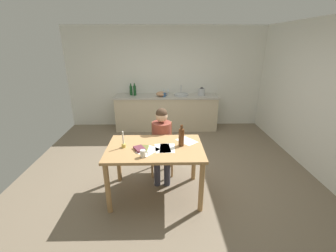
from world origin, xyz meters
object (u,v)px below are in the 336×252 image
at_px(book_magazine, 140,149).
at_px(teacup_on_counter, 164,95).
at_px(chair_at_table, 162,145).
at_px(dining_table, 155,154).
at_px(book_cookery, 143,149).
at_px(person_seated, 162,139).
at_px(stovetop_kettle, 202,92).
at_px(sink_unit, 181,94).
at_px(coffee_mug, 143,153).
at_px(wine_glass_near_sink, 168,90).
at_px(bottle_vinegar, 135,90).
at_px(bottle_oil, 131,90).
at_px(wine_bottle_on_table, 181,137).
at_px(candlestick, 123,143).
at_px(wine_glass_by_kettle, 164,90).
at_px(mixing_bowl, 161,94).

xyz_separation_m(book_magazine, teacup_on_counter, (0.36, 2.75, 0.14)).
xyz_separation_m(chair_at_table, book_magazine, (-0.30, -0.77, 0.31)).
bearing_deg(dining_table, book_cookery, -153.97).
bearing_deg(chair_at_table, person_seated, -89.63).
bearing_deg(book_cookery, teacup_on_counter, 89.55).
height_order(book_cookery, stovetop_kettle, stovetop_kettle).
bearing_deg(sink_unit, coffee_mug, -103.33).
height_order(dining_table, wine_glass_near_sink, wine_glass_near_sink).
bearing_deg(stovetop_kettle, bottle_vinegar, 178.75).
bearing_deg(dining_table, teacup_on_counter, 86.78).
xyz_separation_m(wine_glass_near_sink, teacup_on_counter, (-0.10, -0.30, -0.06)).
relative_size(bottle_oil, bottle_vinegar, 0.97).
height_order(book_cookery, wine_bottle_on_table, wine_bottle_on_table).
bearing_deg(wine_bottle_on_table, chair_at_table, 113.77).
xyz_separation_m(chair_at_table, wine_glass_near_sink, (0.16, 2.28, 0.51)).
bearing_deg(chair_at_table, wine_bottle_on_table, -66.23).
bearing_deg(teacup_on_counter, wine_glass_near_sink, 71.03).
bearing_deg(bottle_vinegar, wine_bottle_on_table, -70.65).
bearing_deg(wine_glass_near_sink, chair_at_table, -94.04).
bearing_deg(dining_table, bottle_vinegar, 102.11).
relative_size(book_cookery, wine_bottle_on_table, 0.58).
height_order(dining_table, candlestick, candlestick).
distance_m(bottle_oil, wine_glass_by_kettle, 0.86).
height_order(dining_table, person_seated, person_seated).
bearing_deg(dining_table, chair_at_table, 82.33).
bearing_deg(person_seated, dining_table, -99.84).
distance_m(person_seated, wine_bottle_on_table, 0.62).
relative_size(dining_table, candlestick, 5.70).
bearing_deg(person_seated, candlestick, -135.03).
height_order(candlestick, bottle_vinegar, bottle_vinegar).
bearing_deg(wine_glass_by_kettle, bottle_oil, -174.42).
height_order(bottle_oil, mixing_bowl, bottle_oil).
bearing_deg(person_seated, bottle_oil, 108.92).
xyz_separation_m(coffee_mug, bottle_vinegar, (-0.47, 3.14, 0.19)).
bearing_deg(wine_glass_by_kettle, teacup_on_counter, -88.29).
bearing_deg(sink_unit, chair_at_table, -103.18).
distance_m(book_magazine, wine_glass_by_kettle, 3.08).
bearing_deg(stovetop_kettle, bottle_oil, 177.90).
distance_m(person_seated, bottle_oil, 2.50).
relative_size(person_seated, stovetop_kettle, 5.43).
relative_size(dining_table, chair_at_table, 1.54).
distance_m(mixing_bowl, wine_glass_by_kettle, 0.24).
relative_size(coffee_mug, book_magazine, 0.60).
distance_m(chair_at_table, mixing_bowl, 2.10).
relative_size(book_magazine, wine_glass_by_kettle, 1.16).
bearing_deg(teacup_on_counter, person_seated, -91.53).
bearing_deg(bottle_oil, wine_glass_near_sink, 4.93).
distance_m(stovetop_kettle, wine_glass_by_kettle, 0.98).
bearing_deg(book_magazine, bottle_oil, 71.86).
height_order(person_seated, book_cookery, person_seated).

